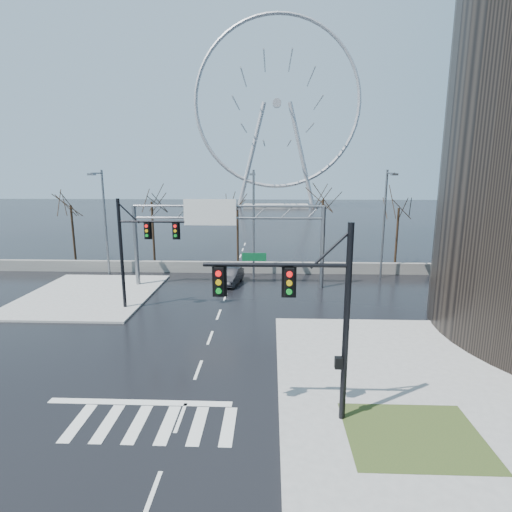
{
  "coord_description": "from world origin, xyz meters",
  "views": [
    {
      "loc": [
        3.61,
        -18.39,
        9.76
      ],
      "look_at": [
        2.58,
        9.03,
        4.0
      ],
      "focal_mm": 28.0,
      "sensor_mm": 36.0,
      "label": 1
    }
  ],
  "objects_px": {
    "ferris_wheel": "(277,110)",
    "signal_mast_near": "(311,305)",
    "signal_mast_far": "(136,244)",
    "car": "(231,276)",
    "sign_gantry": "(224,228)"
  },
  "relations": [
    {
      "from": "signal_mast_near",
      "to": "signal_mast_far",
      "type": "height_order",
      "value": "same"
    },
    {
      "from": "signal_mast_near",
      "to": "sign_gantry",
      "type": "relative_size",
      "value": 0.49
    },
    {
      "from": "sign_gantry",
      "to": "signal_mast_far",
      "type": "bearing_deg",
      "value": -132.47
    },
    {
      "from": "signal_mast_far",
      "to": "car",
      "type": "height_order",
      "value": "signal_mast_far"
    },
    {
      "from": "car",
      "to": "signal_mast_far",
      "type": "bearing_deg",
      "value": -120.43
    },
    {
      "from": "sign_gantry",
      "to": "car",
      "type": "distance_m",
      "value": 4.62
    },
    {
      "from": "ferris_wheel",
      "to": "car",
      "type": "xyz_separation_m",
      "value": [
        -4.94,
        -79.06,
        -25.44
      ]
    },
    {
      "from": "ferris_wheel",
      "to": "signal_mast_near",
      "type": "bearing_deg",
      "value": -89.92
    },
    {
      "from": "signal_mast_far",
      "to": "sign_gantry",
      "type": "distance_m",
      "value": 8.14
    },
    {
      "from": "signal_mast_far",
      "to": "ferris_wheel",
      "type": "bearing_deg",
      "value": 82.8
    },
    {
      "from": "signal_mast_near",
      "to": "ferris_wheel",
      "type": "xyz_separation_m",
      "value": [
        -0.14,
        99.04,
        21.26
      ]
    },
    {
      "from": "signal_mast_near",
      "to": "signal_mast_far",
      "type": "bearing_deg",
      "value": 130.26
    },
    {
      "from": "ferris_wheel",
      "to": "car",
      "type": "relative_size",
      "value": 12.15
    },
    {
      "from": "car",
      "to": "ferris_wheel",
      "type": "bearing_deg",
      "value": 96.34
    },
    {
      "from": "sign_gantry",
      "to": "ferris_wheel",
      "type": "relative_size",
      "value": 0.32
    }
  ]
}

